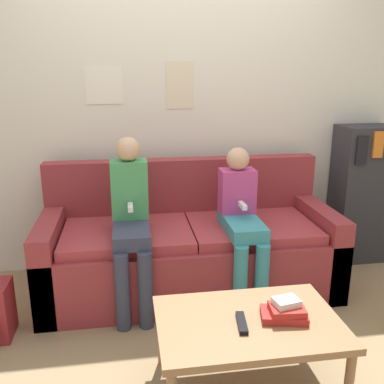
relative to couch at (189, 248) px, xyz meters
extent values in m
plane|color=#937A56|center=(0.00, -0.53, -0.30)|extent=(10.00, 10.00, 0.00)
cube|color=silver|center=(0.00, 0.50, 1.00)|extent=(8.00, 0.06, 2.60)
cube|color=white|center=(-0.56, 0.46, 1.14)|extent=(0.27, 0.00, 0.27)
cube|color=beige|center=(0.00, 0.46, 1.13)|extent=(0.21, 0.00, 0.35)
cube|color=maroon|center=(0.00, -0.04, -0.09)|extent=(2.05, 0.81, 0.43)
cube|color=maroon|center=(0.00, 0.30, 0.37)|extent=(2.05, 0.14, 0.47)
cube|color=maroon|center=(-0.96, -0.04, -0.01)|extent=(0.14, 0.81, 0.59)
cube|color=maroon|center=(0.96, -0.04, -0.01)|extent=(0.14, 0.81, 0.59)
cube|color=#A1343A|center=(-0.44, -0.07, 0.17)|extent=(0.87, 0.65, 0.07)
cube|color=#A1343A|center=(0.44, -0.07, 0.17)|extent=(0.87, 0.65, 0.07)
cube|color=#8E6642|center=(0.13, -1.09, 0.07)|extent=(0.89, 0.59, 0.04)
cylinder|color=#8E6642|center=(-0.28, -0.84, -0.12)|extent=(0.04, 0.04, 0.36)
cylinder|color=#8E6642|center=(0.53, -0.84, -0.12)|extent=(0.04, 0.04, 0.36)
cylinder|color=#33384C|center=(-0.48, -0.47, -0.05)|extent=(0.09, 0.09, 0.50)
cylinder|color=#33384C|center=(-0.34, -0.47, -0.05)|extent=(0.09, 0.09, 0.50)
cube|color=#33384C|center=(-0.41, -0.21, 0.25)|extent=(0.23, 0.51, 0.09)
cube|color=#429356|center=(-0.41, -0.07, 0.48)|extent=(0.24, 0.16, 0.39)
sphere|color=tan|center=(-0.41, -0.07, 0.75)|extent=(0.16, 0.16, 0.16)
cube|color=white|center=(-0.41, -0.22, 0.41)|extent=(0.03, 0.12, 0.03)
cylinder|color=teal|center=(0.26, -0.47, -0.05)|extent=(0.09, 0.09, 0.50)
cylinder|color=teal|center=(0.40, -0.47, -0.05)|extent=(0.09, 0.09, 0.50)
cube|color=teal|center=(0.33, -0.21, 0.25)|extent=(0.23, 0.51, 0.09)
cube|color=#B73D7F|center=(0.33, -0.07, 0.44)|extent=(0.24, 0.16, 0.30)
sphere|color=tan|center=(0.33, -0.07, 0.67)|extent=(0.16, 0.16, 0.16)
cube|color=white|center=(0.33, -0.22, 0.38)|extent=(0.03, 0.12, 0.03)
cube|color=black|center=(0.08, -1.13, 0.10)|extent=(0.06, 0.17, 0.02)
cube|color=red|center=(0.30, -1.11, 0.11)|extent=(0.24, 0.18, 0.04)
cube|color=red|center=(0.31, -1.11, 0.14)|extent=(0.17, 0.14, 0.03)
cube|color=silver|center=(0.31, -1.10, 0.18)|extent=(0.14, 0.11, 0.03)
cube|color=#2D2D33|center=(1.48, 0.29, 0.26)|extent=(0.43, 0.31, 1.12)
cube|color=black|center=(1.35, 0.13, 0.66)|extent=(0.09, 0.02, 0.22)
cube|color=orange|center=(1.48, 0.13, 0.70)|extent=(0.08, 0.02, 0.20)
camera|label=1|loc=(-0.42, -2.84, 1.25)|focal=40.00mm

